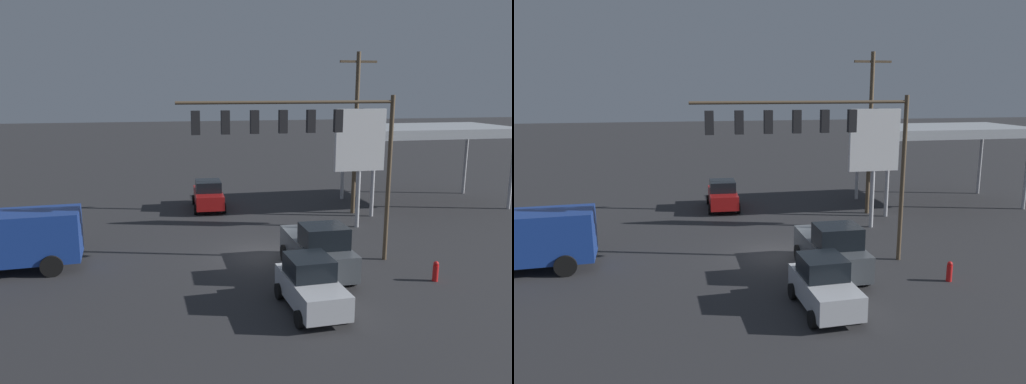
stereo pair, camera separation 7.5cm
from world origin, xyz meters
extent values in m
plane|color=#2D2D30|center=(0.00, 0.00, 0.00)|extent=(200.00, 200.00, 0.00)
cylinder|color=brown|center=(-5.50, 1.74, 3.86)|extent=(0.20, 0.20, 7.73)
cylinder|color=brown|center=(-0.68, 1.74, 7.43)|extent=(9.66, 0.14, 0.14)
cube|color=black|center=(-2.95, 1.74, 6.61)|extent=(0.36, 0.28, 1.00)
sphere|color=#FF4141|center=(-2.95, 1.55, 6.91)|extent=(0.22, 0.22, 0.22)
sphere|color=#392305|center=(-2.95, 1.55, 6.61)|extent=(0.22, 0.22, 0.22)
sphere|color=black|center=(-2.95, 1.55, 6.31)|extent=(0.22, 0.22, 0.22)
cube|color=black|center=(-1.69, 1.74, 6.61)|extent=(0.36, 0.28, 1.00)
sphere|color=#FF4141|center=(-1.69, 1.55, 6.91)|extent=(0.22, 0.22, 0.22)
sphere|color=#392305|center=(-1.69, 1.55, 6.61)|extent=(0.22, 0.22, 0.22)
sphere|color=black|center=(-1.69, 1.55, 6.31)|extent=(0.22, 0.22, 0.22)
cube|color=black|center=(-0.43, 1.74, 6.61)|extent=(0.36, 0.28, 1.00)
sphere|color=#FF4141|center=(-0.43, 1.55, 6.91)|extent=(0.22, 0.22, 0.22)
sphere|color=#392305|center=(-0.43, 1.55, 6.61)|extent=(0.22, 0.22, 0.22)
sphere|color=black|center=(-0.43, 1.55, 6.31)|extent=(0.22, 0.22, 0.22)
cube|color=black|center=(0.82, 1.74, 6.61)|extent=(0.36, 0.28, 1.00)
sphere|color=#FF4141|center=(0.82, 1.55, 6.91)|extent=(0.22, 0.22, 0.22)
sphere|color=#392305|center=(0.82, 1.55, 6.61)|extent=(0.22, 0.22, 0.22)
sphere|color=black|center=(0.82, 1.55, 6.31)|extent=(0.22, 0.22, 0.22)
cube|color=black|center=(2.08, 1.74, 6.61)|extent=(0.36, 0.28, 1.00)
sphere|color=#FF4141|center=(2.08, 1.55, 6.91)|extent=(0.22, 0.22, 0.22)
sphere|color=#392305|center=(2.08, 1.55, 6.61)|extent=(0.22, 0.22, 0.22)
sphere|color=black|center=(2.08, 1.55, 6.31)|extent=(0.22, 0.22, 0.22)
cube|color=black|center=(3.33, 1.74, 6.61)|extent=(0.36, 0.28, 1.00)
sphere|color=#FF4141|center=(3.33, 1.55, 6.91)|extent=(0.22, 0.22, 0.22)
sphere|color=#392305|center=(3.33, 1.55, 6.61)|extent=(0.22, 0.22, 0.22)
sphere|color=black|center=(3.33, 1.55, 6.31)|extent=(0.22, 0.22, 0.22)
cylinder|color=brown|center=(-7.47, -7.04, 5.11)|extent=(0.26, 0.26, 10.21)
cube|color=brown|center=(-7.47, -7.04, 9.61)|extent=(2.40, 0.14, 0.14)
cube|color=#B2B7BC|center=(-13.29, -8.61, 5.15)|extent=(11.14, 6.35, 0.60)
cube|color=red|center=(-13.29, -11.81, 5.15)|extent=(11.14, 0.06, 0.36)
cylinder|color=#B7B7BC|center=(-18.26, -11.19, 2.43)|extent=(0.24, 0.24, 4.85)
cylinder|color=#B7B7BC|center=(-8.32, -11.19, 2.43)|extent=(0.24, 0.24, 4.85)
cylinder|color=#B7B7BC|center=(-18.26, -6.04, 2.43)|extent=(0.24, 0.24, 4.85)
cylinder|color=#B7B7BC|center=(-8.32, -6.04, 2.43)|extent=(0.24, 0.24, 4.85)
cylinder|color=#B7B7BC|center=(-6.43, -3.87, 3.44)|extent=(0.24, 0.24, 6.88)
cube|color=white|center=(-6.43, -3.87, 5.12)|extent=(2.96, 0.24, 3.53)
cube|color=black|center=(-6.43, -4.00, 5.12)|extent=(2.07, 0.04, 1.23)
cylinder|color=black|center=(9.63, 0.95, 0.48)|extent=(0.97, 0.28, 0.96)
cylinder|color=black|center=(9.77, -1.39, 0.48)|extent=(0.97, 0.28, 0.96)
cube|color=silver|center=(-0.38, 6.34, 0.76)|extent=(1.85, 3.87, 0.90)
cube|color=black|center=(-0.37, 6.05, 1.59)|extent=(1.63, 1.76, 0.76)
cylinder|color=black|center=(-1.30, 7.54, 0.31)|extent=(0.25, 0.63, 0.62)
cylinder|color=black|center=(0.44, 7.61, 0.31)|extent=(0.25, 0.63, 0.62)
cylinder|color=black|center=(-1.20, 5.08, 0.31)|extent=(0.25, 0.63, 0.62)
cylinder|color=black|center=(0.54, 5.15, 0.31)|extent=(0.25, 0.63, 0.62)
cube|color=maroon|center=(1.65, -10.10, 0.78)|extent=(1.96, 4.46, 0.90)
cube|color=black|center=(1.65, -10.10, 1.58)|extent=(1.73, 2.06, 0.70)
cylinder|color=black|center=(0.78, -8.64, 0.33)|extent=(0.24, 0.67, 0.66)
cylinder|color=black|center=(2.62, -8.70, 0.33)|extent=(0.24, 0.67, 0.66)
cylinder|color=black|center=(0.68, -11.50, 0.33)|extent=(0.24, 0.67, 0.66)
cylinder|color=black|center=(2.52, -11.56, 0.33)|extent=(0.24, 0.67, 0.66)
cube|color=#474C51|center=(-1.77, 2.72, 0.95)|extent=(2.01, 5.20, 1.10)
cube|color=black|center=(-1.77, 3.62, 1.95)|extent=(1.84, 1.60, 0.90)
cylinder|color=black|center=(-2.79, 4.41, 0.40)|extent=(0.22, 0.80, 0.80)
cylinder|color=black|center=(-0.75, 4.41, 0.40)|extent=(0.22, 0.80, 0.80)
cylinder|color=black|center=(-2.79, 1.03, 0.40)|extent=(0.22, 0.80, 0.80)
cylinder|color=black|center=(-0.75, 1.03, 0.40)|extent=(0.22, 0.80, 0.80)
cylinder|color=red|center=(-6.41, 4.69, 0.35)|extent=(0.24, 0.24, 0.70)
sphere|color=red|center=(-6.41, 4.69, 0.77)|extent=(0.22, 0.22, 0.22)
camera|label=1|loc=(5.01, 22.74, 8.06)|focal=35.00mm
camera|label=2|loc=(4.94, 22.75, 8.06)|focal=35.00mm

